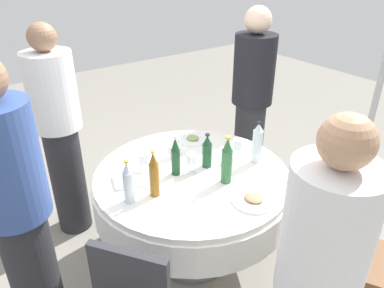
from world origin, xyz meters
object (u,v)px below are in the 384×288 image
object	(u,v)px
wine_glass_east	(237,145)
plate_west	(254,200)
dining_table	(192,191)
bottle_amber_north	(154,175)
bottle_clear_left	(128,183)
wine_glass_rear	(176,142)
wine_glass_outer	(192,159)
person_rear	(60,132)
bottle_dark_green_outer	(207,152)
plate_south	(193,139)
chair_left	(367,251)
person_north	(251,104)
bottle_dark_green_far	(176,157)
person_far	(315,285)
wine_glass_left	(144,158)
person_front	(17,212)
bottle_clear_rear	(257,143)
bottle_green_front	(227,161)

from	to	relation	value
wine_glass_east	plate_west	size ratio (longest dim) A/B	0.59
dining_table	bottle_amber_north	xyz separation A→B (m)	(0.07, -0.33, 0.29)
bottle_clear_left	wine_glass_rear	bearing A→B (deg)	119.10
wine_glass_outer	person_rear	size ratio (longest dim) A/B	0.09
bottle_dark_green_outer	wine_glass_rear	world-z (taller)	bottle_dark_green_outer
plate_south	person_rear	distance (m)	0.99
chair_left	person_north	bearing A→B (deg)	-133.92
bottle_dark_green_far	wine_glass_rear	size ratio (longest dim) A/B	1.94
bottle_dark_green_far	person_far	distance (m)	1.18
dining_table	plate_south	distance (m)	0.49
dining_table	person_far	distance (m)	1.16
person_north	chair_left	world-z (taller)	person_north
dining_table	plate_west	bearing A→B (deg)	12.88
plate_south	person_far	xyz separation A→B (m)	(1.49, -0.46, 0.09)
wine_glass_left	person_north	distance (m)	1.19
person_rear	chair_left	size ratio (longest dim) A/B	1.89
person_north	person_front	xyz separation A→B (m)	(0.38, -1.99, 0.01)
bottle_clear_left	person_far	bearing A→B (deg)	15.02
wine_glass_outer	plate_south	bearing A→B (deg)	143.55
plate_west	dining_table	bearing A→B (deg)	-167.12
wine_glass_outer	person_far	size ratio (longest dim) A/B	0.09
bottle_dark_green_far	plate_west	xyz separation A→B (m)	(0.52, 0.20, -0.12)
bottle_clear_rear	bottle_dark_green_outer	bearing A→B (deg)	-115.80
bottle_amber_north	bottle_dark_green_far	size ratio (longest dim) A/B	1.10
bottle_clear_rear	person_north	distance (m)	0.73
bottle_green_front	bottle_clear_left	size ratio (longest dim) A/B	1.16
bottle_dark_green_outer	dining_table	bearing A→B (deg)	-86.45
dining_table	wine_glass_left	world-z (taller)	wine_glass_left
wine_glass_east	chair_left	xyz separation A→B (m)	(0.95, 0.16, -0.33)
bottle_amber_north	chair_left	size ratio (longest dim) A/B	0.35
plate_west	wine_glass_left	bearing A→B (deg)	-151.99
person_front	wine_glass_east	bearing A→B (deg)	-91.08
bottle_clear_left	wine_glass_rear	size ratio (longest dim) A/B	1.93
bottle_green_front	plate_south	xyz separation A→B (m)	(-0.58, 0.16, -0.14)
wine_glass_left	plate_south	size ratio (longest dim) A/B	0.62
bottle_clear_left	wine_glass_left	distance (m)	0.33
person_north	dining_table	bearing A→B (deg)	-90.00
wine_glass_east	person_far	world-z (taller)	person_far
bottle_amber_north	bottle_clear_rear	size ratio (longest dim) A/B	1.00
bottle_amber_north	bottle_green_front	world-z (taller)	bottle_green_front
person_front	chair_left	world-z (taller)	person_front
person_north	bottle_clear_left	bearing A→B (deg)	-96.31
plate_south	bottle_clear_left	bearing A→B (deg)	-61.83
bottle_clear_left	wine_glass_rear	world-z (taller)	bottle_clear_left
wine_glass_east	wine_glass_outer	bearing A→B (deg)	-95.71
bottle_amber_north	bottle_clear_rear	bearing A→B (deg)	84.53
dining_table	person_front	distance (m)	1.10
dining_table	wine_glass_left	bearing A→B (deg)	-128.70
bottle_dark_green_far	person_rear	xyz separation A→B (m)	(-0.81, -0.48, -0.01)
wine_glass_east	bottle_dark_green_outer	bearing A→B (deg)	-100.62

